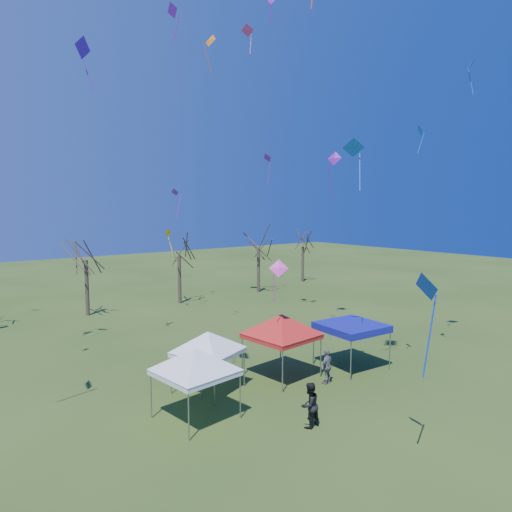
{
  "coord_description": "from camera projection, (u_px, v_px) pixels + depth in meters",
  "views": [
    {
      "loc": [
        -13.98,
        -13.64,
        8.97
      ],
      "look_at": [
        -1.16,
        3.0,
        6.71
      ],
      "focal_mm": 32.0,
      "sensor_mm": 36.0,
      "label": 1
    }
  ],
  "objects": [
    {
      "name": "tent_blue",
      "position": [
        351.0,
        327.0,
        25.43
      ],
      "size": [
        3.42,
        3.42,
        2.5
      ],
      "rotation": [
        0.0,
        0.0,
        -0.08
      ],
      "color": "gray",
      "rests_on": "ground"
    },
    {
      "name": "kite_19",
      "position": [
        168.0,
        233.0,
        38.24
      ],
      "size": [
        0.81,
        0.58,
        2.15
      ],
      "rotation": [
        0.0,
        0.0,
        3.49
      ],
      "color": "yellow",
      "rests_on": "ground"
    },
    {
      "name": "kite_11",
      "position": [
        82.0,
        48.0,
        24.7
      ],
      "size": [
        1.21,
        0.98,
        2.79
      ],
      "rotation": [
        0.0,
        0.0,
        3.72
      ],
      "color": "#5A1BC2",
      "rests_on": "ground"
    },
    {
      "name": "kite_22",
      "position": [
        176.0,
        193.0,
        37.65
      ],
      "size": [
        0.89,
        0.95,
        2.47
      ],
      "rotation": [
        0.0,
        0.0,
        2.06
      ],
      "color": "purple",
      "rests_on": "ground"
    },
    {
      "name": "kite_24",
      "position": [
        173.0,
        11.0,
        27.08
      ],
      "size": [
        0.6,
        0.99,
        2.47
      ],
      "rotation": [
        0.0,
        0.0,
        1.74
      ],
      "color": "purple",
      "rests_on": "ground"
    },
    {
      "name": "kite_17",
      "position": [
        334.0,
        159.0,
        32.87
      ],
      "size": [
        0.79,
        1.16,
        3.33
      ],
      "rotation": [
        0.0,
        0.0,
        5.05
      ],
      "color": "purple",
      "rests_on": "ground"
    },
    {
      "name": "tree_3",
      "position": [
        179.0,
        238.0,
        42.13
      ],
      "size": [
        3.59,
        3.59,
        7.91
      ],
      "color": "#3D2D21",
      "rests_on": "ground"
    },
    {
      "name": "tent_red",
      "position": [
        282.0,
        318.0,
        23.87
      ],
      "size": [
        4.42,
        4.42,
        3.92
      ],
      "rotation": [
        0.0,
        0.0,
        0.1
      ],
      "color": "gray",
      "rests_on": "ground"
    },
    {
      "name": "kite_15",
      "position": [
        272.0,
        0.0,
        30.66
      ],
      "size": [
        0.61,
        0.9,
        1.7
      ],
      "rotation": [
        0.0,
        0.0,
        4.96
      ],
      "color": "purple",
      "rests_on": "ground"
    },
    {
      "name": "ground",
      "position": [
        318.0,
        411.0,
        20.18
      ],
      "size": [
        140.0,
        140.0,
        0.0
      ],
      "primitive_type": "plane",
      "color": "#2E4717",
      "rests_on": "ground"
    },
    {
      "name": "kite_1",
      "position": [
        279.0,
        269.0,
        22.33
      ],
      "size": [
        1.11,
        1.08,
        2.17
      ],
      "rotation": [
        0.0,
        0.0,
        5.56
      ],
      "color": "#ED34B8",
      "rests_on": "ground"
    },
    {
      "name": "kite_6",
      "position": [
        248.0,
        31.0,
        44.24
      ],
      "size": [
        1.37,
        1.42,
        2.93
      ],
      "rotation": [
        0.0,
        0.0,
        2.29
      ],
      "color": "#F03589",
      "rests_on": "ground"
    },
    {
      "name": "tree_4",
      "position": [
        259.0,
        235.0,
        47.76
      ],
      "size": [
        3.58,
        3.58,
        7.89
      ],
      "color": "#3D2D21",
      "rests_on": "ground"
    },
    {
      "name": "kite_5",
      "position": [
        428.0,
        288.0,
        15.36
      ],
      "size": [
        0.87,
        1.23,
        3.62
      ],
      "rotation": [
        0.0,
        0.0,
        1.25
      ],
      "color": "blue",
      "rests_on": "ground"
    },
    {
      "name": "tree_2",
      "position": [
        85.0,
        240.0,
        37.27
      ],
      "size": [
        3.71,
        3.71,
        8.18
      ],
      "color": "#3D2D21",
      "rests_on": "ground"
    },
    {
      "name": "kite_3",
      "position": [
        210.0,
        41.0,
        37.52
      ],
      "size": [
        0.86,
        1.31,
        2.94
      ],
      "rotation": [
        0.0,
        0.0,
        4.9
      ],
      "color": "orange",
      "rests_on": "ground"
    },
    {
      "name": "tent_white_mid",
      "position": [
        208.0,
        336.0,
        22.15
      ],
      "size": [
        3.59,
        3.59,
        3.41
      ],
      "rotation": [
        0.0,
        0.0,
        0.38
      ],
      "color": "gray",
      "rests_on": "ground"
    },
    {
      "name": "person_grey",
      "position": [
        327.0,
        366.0,
        23.19
      ],
      "size": [
        1.13,
        0.68,
        1.79
      ],
      "primitive_type": "imported",
      "rotation": [
        0.0,
        0.0,
        3.39
      ],
      "color": "slate",
      "rests_on": "ground"
    },
    {
      "name": "kite_27",
      "position": [
        354.0,
        148.0,
        21.5
      ],
      "size": [
        1.2,
        1.21,
        2.5
      ],
      "rotation": [
        0.0,
        0.0,
        2.34
      ],
      "color": "blue",
      "rests_on": "ground"
    },
    {
      "name": "kite_25",
      "position": [
        420.0,
        131.0,
        22.15
      ],
      "size": [
        0.67,
        0.69,
        1.46
      ],
      "rotation": [
        0.0,
        0.0,
        0.83
      ],
      "color": "blue",
      "rests_on": "ground"
    },
    {
      "name": "kite_9",
      "position": [
        472.0,
        64.0,
        22.62
      ],
      "size": [
        0.82,
        0.7,
        1.84
      ],
      "rotation": [
        0.0,
        0.0,
        3.68
      ],
      "color": "blue",
      "rests_on": "ground"
    },
    {
      "name": "tree_5",
      "position": [
        303.0,
        234.0,
        54.49
      ],
      "size": [
        3.39,
        3.39,
        7.46
      ],
      "color": "#3D2D21",
      "rests_on": "ground"
    },
    {
      "name": "tent_white_west",
      "position": [
        195.0,
        352.0,
        19.15
      ],
      "size": [
        4.03,
        4.03,
        3.58
      ],
      "rotation": [
        0.0,
        0.0,
        0.12
      ],
      "color": "gray",
      "rests_on": "ground"
    },
    {
      "name": "kite_12",
      "position": [
        268.0,
        158.0,
        44.41
      ],
      "size": [
        0.78,
        1.07,
        3.07
      ],
      "rotation": [
        0.0,
        0.0,
        1.71
      ],
      "color": "purple",
      "rests_on": "ground"
    },
    {
      "name": "person_dark",
      "position": [
        310.0,
        405.0,
        18.59
      ],
      "size": [
        0.95,
        0.77,
        1.87
      ],
      "primitive_type": "imported",
      "rotation": [
        0.0,
        0.0,
        3.21
      ],
      "color": "black",
      "rests_on": "ground"
    }
  ]
}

